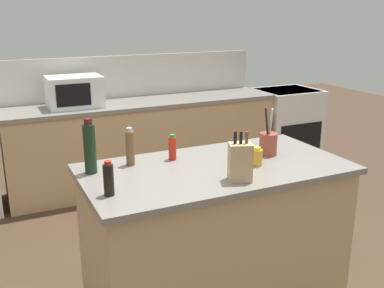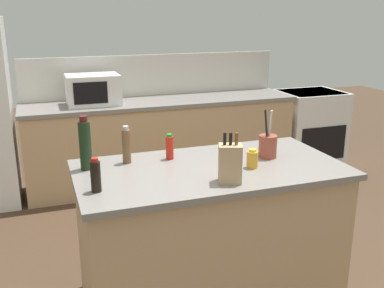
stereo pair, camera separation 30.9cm
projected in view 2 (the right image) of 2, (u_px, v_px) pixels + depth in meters
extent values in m
cube|color=tan|center=(163.00, 143.00, 5.02)|extent=(2.93, 0.62, 0.90)
cube|color=gray|center=(162.00, 102.00, 4.89)|extent=(2.97, 0.66, 0.04)
cube|color=beige|center=(154.00, 75.00, 5.10)|extent=(2.93, 0.03, 0.46)
cube|color=tan|center=(210.00, 237.00, 2.94)|extent=(1.61, 0.81, 0.90)
cube|color=gray|center=(211.00, 170.00, 2.81)|extent=(1.67, 0.87, 0.04)
cube|color=white|center=(309.00, 128.00, 5.63)|extent=(0.76, 0.64, 0.92)
cube|color=black|center=(323.00, 144.00, 5.37)|extent=(0.61, 0.01, 0.41)
cube|color=black|center=(312.00, 92.00, 5.50)|extent=(0.68, 0.58, 0.02)
cube|color=white|center=(93.00, 90.00, 4.61)|extent=(0.53, 0.38, 0.31)
cube|color=black|center=(91.00, 93.00, 4.42)|extent=(0.33, 0.01, 0.22)
cube|color=tan|center=(230.00, 164.00, 2.52)|extent=(0.16, 0.14, 0.22)
cylinder|color=black|center=(225.00, 139.00, 2.48)|extent=(0.02, 0.02, 0.07)
cylinder|color=black|center=(231.00, 139.00, 2.48)|extent=(0.02, 0.02, 0.07)
cylinder|color=brown|center=(237.00, 139.00, 2.48)|extent=(0.02, 0.02, 0.07)
cylinder|color=brown|center=(268.00, 146.00, 2.96)|extent=(0.12, 0.12, 0.15)
cylinder|color=olive|center=(270.00, 123.00, 2.93)|extent=(0.01, 0.05, 0.18)
cylinder|color=black|center=(266.00, 124.00, 2.92)|extent=(0.01, 0.05, 0.18)
cylinder|color=#B2B2B7|center=(270.00, 124.00, 2.90)|extent=(0.01, 0.03, 0.18)
cylinder|color=black|center=(85.00, 146.00, 2.72)|extent=(0.07, 0.07, 0.30)
cylinder|color=#4C1919|center=(83.00, 119.00, 2.67)|extent=(0.05, 0.05, 0.04)
cylinder|color=#B73D1E|center=(231.00, 159.00, 2.81)|extent=(0.05, 0.05, 0.09)
cylinder|color=black|center=(232.00, 151.00, 2.79)|extent=(0.03, 0.03, 0.02)
cylinder|color=brown|center=(126.00, 147.00, 2.84)|extent=(0.05, 0.05, 0.22)
cylinder|color=#B2B2B7|center=(126.00, 128.00, 2.81)|extent=(0.04, 0.04, 0.03)
cylinder|color=gold|center=(252.00, 160.00, 2.77)|extent=(0.07, 0.07, 0.10)
cylinder|color=gold|center=(253.00, 150.00, 2.76)|extent=(0.05, 0.05, 0.02)
cylinder|color=black|center=(96.00, 177.00, 2.40)|extent=(0.06, 0.06, 0.17)
cylinder|color=#B22319|center=(95.00, 160.00, 2.37)|extent=(0.04, 0.04, 0.02)
cylinder|color=red|center=(170.00, 148.00, 2.93)|extent=(0.05, 0.05, 0.15)
cylinder|color=green|center=(169.00, 135.00, 2.90)|extent=(0.03, 0.03, 0.02)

